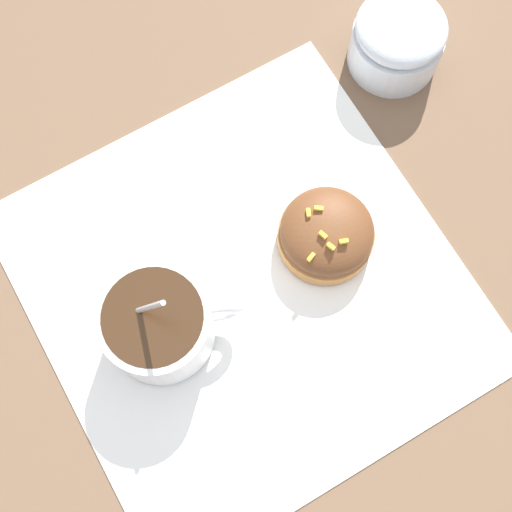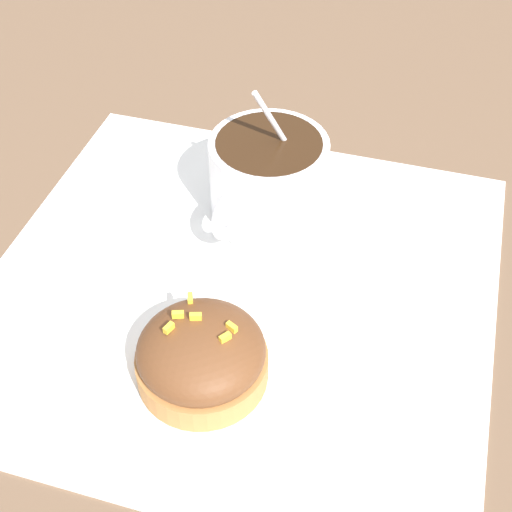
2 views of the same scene
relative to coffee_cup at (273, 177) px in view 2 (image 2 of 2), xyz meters
name	(u,v)px [view 2 (image 2 of 2)]	position (x,y,z in m)	size (l,w,h in m)	color
ground_plane	(239,288)	(0.08, 0.00, -0.04)	(3.00, 3.00, 0.00)	brown
paper_napkin	(239,286)	(0.08, 0.00, -0.04)	(0.34, 0.35, 0.00)	white
coffee_cup	(273,177)	(0.00, 0.00, 0.00)	(0.11, 0.09, 0.11)	white
frosted_pastry	(198,355)	(0.15, -0.01, -0.02)	(0.08, 0.08, 0.05)	#B2753D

